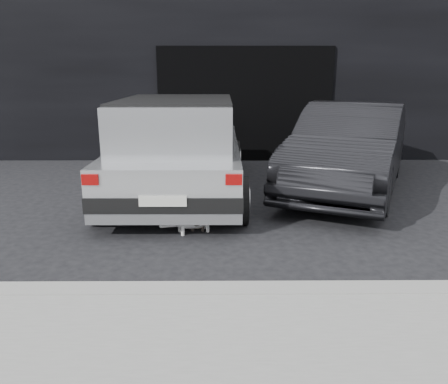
{
  "coord_description": "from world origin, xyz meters",
  "views": [
    {
      "loc": [
        0.44,
        -6.26,
        2.05
      ],
      "look_at": [
        0.48,
        -1.1,
        0.62
      ],
      "focal_mm": 35.0,
      "sensor_mm": 36.0,
      "label": 1
    }
  ],
  "objects_px": {
    "second_car": "(350,148)",
    "cat_siamese": "(198,219)",
    "silver_hatchback": "(179,144)",
    "cat_white": "(196,218)"
  },
  "relations": [
    {
      "from": "silver_hatchback",
      "to": "second_car",
      "type": "bearing_deg",
      "value": 7.18
    },
    {
      "from": "silver_hatchback",
      "to": "cat_siamese",
      "type": "distance_m",
      "value": 1.85
    },
    {
      "from": "second_car",
      "to": "cat_siamese",
      "type": "xyz_separation_m",
      "value": [
        -2.57,
        -2.0,
        -0.63
      ]
    },
    {
      "from": "second_car",
      "to": "cat_siamese",
      "type": "bearing_deg",
      "value": -117.86
    },
    {
      "from": "silver_hatchback",
      "to": "second_car",
      "type": "xyz_separation_m",
      "value": [
        2.97,
        0.36,
        -0.13
      ]
    },
    {
      "from": "silver_hatchback",
      "to": "cat_white",
      "type": "relative_size",
      "value": 5.57
    },
    {
      "from": "silver_hatchback",
      "to": "cat_siamese",
      "type": "height_order",
      "value": "silver_hatchback"
    },
    {
      "from": "second_car",
      "to": "cat_siamese",
      "type": "height_order",
      "value": "second_car"
    },
    {
      "from": "second_car",
      "to": "cat_siamese",
      "type": "relative_size",
      "value": 5.55
    },
    {
      "from": "second_car",
      "to": "cat_white",
      "type": "distance_m",
      "value": 3.4
    }
  ]
}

